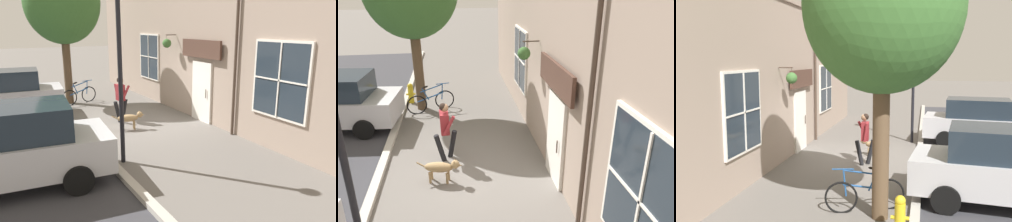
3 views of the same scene
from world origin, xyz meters
TOP-DOWN VIEW (x-y plane):
  - ground_plane at (0.00, 0.00)m, footprint 90.00×90.00m
  - storefront_facade at (-2.34, 0.02)m, footprint 0.95×18.00m
  - pedestrian_walking at (0.36, -0.55)m, footprint 0.61×0.55m
  - dog_on_leash at (0.48, 0.50)m, footprint 1.07×0.41m
  - street_tree_by_curb at (1.25, -4.31)m, footprint 3.10×2.79m
  - leaning_bicycle at (0.94, -4.05)m, footprint 1.65×0.62m
  - parked_car_nearest_curb at (3.97, -3.11)m, footprint 4.46×2.27m
  - parked_car_mid_block at (4.22, 2.98)m, footprint 4.46×2.27m
  - street_lamp at (1.66, 2.88)m, footprint 0.32×0.32m
  - fire_hydrant at (1.75, -5.02)m, footprint 0.34×0.20m

SIDE VIEW (x-z plane):
  - ground_plane at x=0.00m, z-range 0.00..0.00m
  - leaning_bicycle at x=0.94m, z-range -0.12..0.88m
  - dog_on_leash at x=0.48m, z-range 0.09..0.70m
  - fire_hydrant at x=1.75m, z-range 0.01..0.78m
  - parked_car_nearest_curb at x=3.97m, z-range 0.00..1.75m
  - parked_car_mid_block at x=4.22m, z-range 0.00..1.75m
  - pedestrian_walking at x=0.36m, z-range 0.15..1.74m
  - storefront_facade at x=-2.34m, z-range 0.00..5.16m
  - street_lamp at x=1.66m, z-range 0.73..5.34m
  - street_tree_by_curb at x=1.25m, z-range 1.16..7.13m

